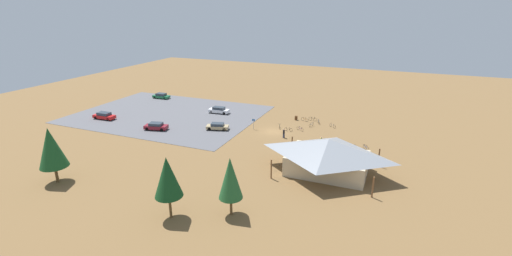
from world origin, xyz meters
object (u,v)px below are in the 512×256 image
at_px(bike_pavilion, 328,154).
at_px(bicycle_silver_yard_center, 319,122).
at_px(bicycle_blue_yard_right, 366,147).
at_px(car_green_far_end, 161,96).
at_px(bicycle_orange_near_porch, 305,119).
at_px(visitor_near_lot, 321,141).
at_px(car_tan_mid_lot, 217,126).
at_px(pine_east, 51,148).
at_px(pine_far_west, 168,177).
at_px(bicycle_silver_front_row, 311,125).
at_px(bicycle_yellow_mid_cluster, 333,141).
at_px(bicycle_red_trailside, 354,148).
at_px(car_maroon_by_curb, 156,126).
at_px(bicycle_black_edge_north, 313,119).
at_px(bicycle_black_lone_east, 288,129).
at_px(car_white_second_row, 219,110).
at_px(bicycle_purple_edge_south, 300,129).
at_px(car_red_end_stall, 104,116).
at_px(bicycle_teal_by_bin, 280,126).
at_px(lot_sign, 254,122).
at_px(pine_west, 230,178).
at_px(visitor_by_pavilion, 284,133).
at_px(bicycle_green_yard_left, 360,153).
at_px(trash_bin, 296,118).
at_px(bicycle_white_yard_front, 333,126).

xyz_separation_m(bike_pavilion, bicycle_silver_yard_center, (6.05, -21.52, -2.52)).
bearing_deg(bike_pavilion, bicycle_silver_yard_center, -74.31).
height_order(bicycle_blue_yard_right, car_green_far_end, car_green_far_end).
distance_m(bicycle_orange_near_porch, visitor_near_lot, 13.93).
height_order(bike_pavilion, car_tan_mid_lot, bike_pavilion).
distance_m(pine_east, car_green_far_end, 46.23).
xyz_separation_m(bike_pavilion, pine_far_west, (13.98, 18.26, 2.23)).
xyz_separation_m(bicycle_silver_front_row, bicycle_yellow_mid_cluster, (-5.77, 7.52, -0.00)).
height_order(bicycle_red_trailside, car_tan_mid_lot, car_tan_mid_lot).
bearing_deg(bicycle_orange_near_porch, bicycle_blue_yard_right, 140.57).
xyz_separation_m(bicycle_blue_yard_right, car_maroon_by_curb, (38.79, 5.26, 0.37)).
bearing_deg(bicycle_black_edge_north, bike_pavilion, 108.48).
xyz_separation_m(pine_far_west, bicycle_silver_yard_center, (-7.93, -39.78, -4.75)).
bearing_deg(bicycle_black_lone_east, bicycle_blue_yard_right, 165.53).
distance_m(bicycle_black_lone_east, car_white_second_row, 18.82).
relative_size(bicycle_purple_edge_south, car_red_end_stall, 0.32).
relative_size(bicycle_black_edge_north, bicycle_blue_yard_right, 1.24).
relative_size(car_green_far_end, car_white_second_row, 0.95).
distance_m(bicycle_yellow_mid_cluster, bicycle_black_lone_east, 9.67).
relative_size(bicycle_black_edge_north, car_tan_mid_lot, 0.38).
bearing_deg(bicycle_orange_near_porch, pine_east, 58.09).
relative_size(bike_pavilion, bicycle_purple_edge_south, 9.00).
relative_size(pine_far_west, bicycle_teal_by_bin, 4.50).
height_order(lot_sign, pine_west, pine_west).
bearing_deg(visitor_by_pavilion, visitor_near_lot, 168.55).
xyz_separation_m(bicycle_red_trailside, car_white_second_row, (30.97, -10.17, 0.39)).
xyz_separation_m(pine_far_west, bicycle_black_lone_east, (-3.56, -33.05, -4.76)).
bearing_deg(bicycle_yellow_mid_cluster, bicycle_green_yard_left, 144.35).
xyz_separation_m(bike_pavilion, pine_west, (7.90, 15.12, 1.79)).
distance_m(bicycle_green_yard_left, bicycle_yellow_mid_cluster, 6.20).
relative_size(bicycle_silver_yard_center, car_maroon_by_curb, 0.35).
bearing_deg(bicycle_red_trailside, bicycle_green_yard_left, 122.56).
height_order(trash_bin, car_white_second_row, car_white_second_row).
bearing_deg(bicycle_purple_edge_south, bicycle_teal_by_bin, 2.92).
distance_m(bicycle_black_edge_north, bicycle_white_yard_front, 5.42).
xyz_separation_m(bike_pavilion, bicycle_orange_near_porch, (9.10, -22.03, -2.49)).
relative_size(bicycle_green_yard_left, bicycle_silver_yard_center, 0.81).
relative_size(car_maroon_by_curb, car_red_end_stall, 0.97).
distance_m(pine_west, car_white_second_row, 41.08).
height_order(car_white_second_row, visitor_by_pavilion, visitor_by_pavilion).
xyz_separation_m(lot_sign, car_maroon_by_curb, (17.40, 7.52, -0.67)).
distance_m(bicycle_white_yard_front, car_red_end_stall, 47.78).
distance_m(lot_sign, bicycle_white_yard_front, 15.75).
bearing_deg(bicycle_green_yard_left, pine_east, 34.04).
bearing_deg(bicycle_purple_edge_south, car_red_end_stall, 12.39).
height_order(bicycle_purple_edge_south, car_tan_mid_lot, car_tan_mid_lot).
height_order(bicycle_orange_near_porch, car_white_second_row, car_white_second_row).
relative_size(bicycle_black_edge_north, visitor_by_pavilion, 1.00).
relative_size(trash_bin, pine_far_west, 0.12).
bearing_deg(visitor_by_pavilion, trash_bin, -85.33).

